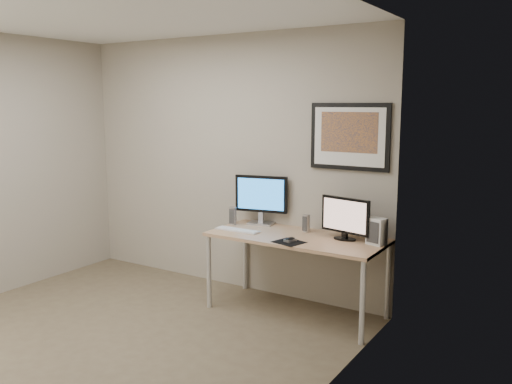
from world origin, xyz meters
TOP-DOWN VIEW (x-y plane):
  - floor at (0.00, 0.00)m, footprint 3.60×3.60m
  - room at (0.00, 0.45)m, footprint 3.60×3.60m
  - desk at (1.00, 1.35)m, footprint 1.60×0.70m
  - framed_art at (1.35, 1.68)m, footprint 0.75×0.04m
  - monitor_large at (0.48, 1.59)m, footprint 0.53×0.22m
  - monitor_tv at (1.43, 1.45)m, footprint 0.48×0.15m
  - speaker_left at (0.25, 1.44)m, footprint 0.09×0.09m
  - speaker_right at (1.00, 1.55)m, footprint 0.07×0.07m
  - keyboard at (0.43, 1.23)m, footprint 0.45×0.13m
  - mousepad at (1.05, 1.12)m, footprint 0.28×0.27m
  - mouse at (1.05, 1.14)m, footprint 0.08×0.12m
  - fan_unit at (1.72, 1.45)m, footprint 0.17×0.15m

SIDE VIEW (x-z plane):
  - floor at x=0.00m, z-range 0.00..0.00m
  - desk at x=1.00m, z-range 0.30..1.03m
  - mousepad at x=1.05m, z-range 0.73..0.73m
  - keyboard at x=0.43m, z-range 0.73..0.75m
  - mouse at x=1.05m, z-range 0.73..0.77m
  - speaker_right at x=1.00m, z-range 0.73..0.89m
  - speaker_left at x=0.25m, z-range 0.73..0.91m
  - fan_unit at x=1.72m, z-range 0.73..0.96m
  - monitor_tv at x=1.43m, z-range 0.74..1.12m
  - monitor_large at x=0.48m, z-range 0.76..1.24m
  - framed_art at x=1.35m, z-range 1.32..1.92m
  - room at x=0.00m, z-range -0.16..3.44m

